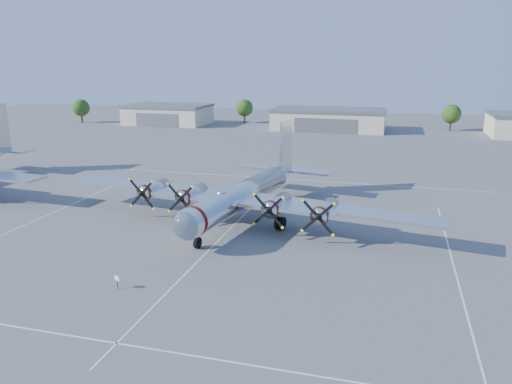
% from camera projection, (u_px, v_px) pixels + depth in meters
% --- Properties ---
extents(ground, '(260.00, 260.00, 0.00)m').
position_uv_depth(ground, '(227.00, 232.00, 52.22)').
color(ground, '#535355').
rests_on(ground, ground).
extents(parking_lines, '(60.00, 50.08, 0.01)m').
position_uv_depth(parking_lines, '(222.00, 238.00, 50.59)').
color(parking_lines, silver).
rests_on(parking_lines, ground).
extents(hangar_west, '(22.60, 14.60, 5.40)m').
position_uv_depth(hangar_west, '(168.00, 114.00, 139.43)').
color(hangar_west, beige).
rests_on(hangar_west, ground).
extents(hangar_center, '(28.60, 14.60, 5.40)m').
position_uv_depth(hangar_center, '(329.00, 119.00, 127.90)').
color(hangar_center, beige).
rests_on(hangar_center, ground).
extents(tree_far_west, '(4.80, 4.80, 6.64)m').
position_uv_depth(tree_far_west, '(81.00, 108.00, 141.76)').
color(tree_far_west, '#382619').
rests_on(tree_far_west, ground).
extents(tree_west, '(4.80, 4.80, 6.64)m').
position_uv_depth(tree_west, '(244.00, 108.00, 141.41)').
color(tree_west, '#382619').
rests_on(tree_west, ground).
extents(tree_east, '(4.80, 4.80, 6.64)m').
position_uv_depth(tree_east, '(451.00, 114.00, 125.45)').
color(tree_east, '#382619').
rests_on(tree_east, ground).
extents(main_bomber_b29, '(47.91, 36.52, 9.65)m').
position_uv_depth(main_bomber_b29, '(245.00, 218.00, 56.75)').
color(main_bomber_b29, silver).
rests_on(main_bomber_b29, ground).
extents(info_placard, '(0.54, 0.26, 1.08)m').
position_uv_depth(info_placard, '(117.00, 280.00, 39.13)').
color(info_placard, black).
rests_on(info_placard, ground).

